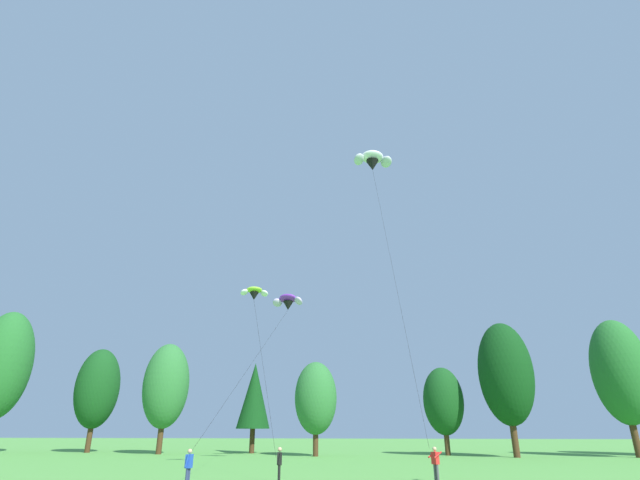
{
  "coord_description": "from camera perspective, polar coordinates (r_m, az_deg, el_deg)",
  "views": [
    {
      "loc": [
        3.52,
        -2.92,
        2.7
      ],
      "look_at": [
        1.12,
        23.15,
        12.98
      ],
      "focal_mm": 26.7,
      "sensor_mm": 36.0,
      "label": 1
    }
  ],
  "objects": [
    {
      "name": "treeline_tree_e",
      "position": [
        50.34,
        -0.51,
        -18.38
      ],
      "size": [
        4.2,
        4.2,
        8.89
      ],
      "color": "#472D19",
      "rests_on": "ground_plane"
    },
    {
      "name": "treeline_tree_a",
      "position": [
        66.9,
        -33.71,
        -12.29
      ],
      "size": [
        5.95,
        5.95,
        15.38
      ],
      "color": "#472D19",
      "rests_on": "ground_plane"
    },
    {
      "name": "treeline_tree_c",
      "position": [
        56.76,
        -17.97,
        -16.25
      ],
      "size": [
        4.86,
        4.86,
        11.33
      ],
      "color": "#472D19",
      "rests_on": "ground_plane"
    },
    {
      "name": "kite_flyer_far",
      "position": [
        28.33,
        13.66,
        -24.34
      ],
      "size": [
        0.75,
        0.76,
        1.69
      ],
      "color": "#4C4C51",
      "rests_on": "ground_plane"
    },
    {
      "name": "kite_flyer_mid",
      "position": [
        27.24,
        -4.89,
        -24.97
      ],
      "size": [
        0.31,
        0.59,
        1.69
      ],
      "color": "black",
      "rests_on": "ground_plane"
    },
    {
      "name": "treeline_tree_d",
      "position": [
        56.63,
        -7.89,
        -17.97
      ],
      "size": [
        3.69,
        3.69,
        9.49
      ],
      "color": "#472D19",
      "rests_on": "ground_plane"
    },
    {
      "name": "treeline_tree_h",
      "position": [
        56.85,
        32.34,
        -13.15
      ],
      "size": [
        5.26,
        5.26,
        12.82
      ],
      "color": "#472D19",
      "rests_on": "ground_plane"
    },
    {
      "name": "parafoil_kite_mid_lime_white",
      "position": [
        37.45,
        -7.88,
        -6.31
      ],
      "size": [
        4.74,
        9.13,
        11.7
      ],
      "color": "#93D633"
    },
    {
      "name": "kite_flyer_near",
      "position": [
        25.97,
        -15.46,
        -24.53
      ],
      "size": [
        0.28,
        0.58,
        1.69
      ],
      "color": "navy",
      "rests_on": "ground_plane"
    },
    {
      "name": "treeline_tree_b",
      "position": [
        63.06,
        -25.13,
        -15.79
      ],
      "size": [
        4.84,
        4.84,
        11.25
      ],
      "color": "#472D19",
      "rests_on": "ground_plane"
    },
    {
      "name": "treeline_tree_g",
      "position": [
        52.01,
        21.36,
        -14.65
      ],
      "size": [
        5.18,
        5.18,
        12.53
      ],
      "color": "#472D19",
      "rests_on": "ground_plane"
    },
    {
      "name": "treeline_tree_f",
      "position": [
        53.57,
        14.57,
        -18.17
      ],
      "size": [
        4.1,
        4.1,
        8.52
      ],
      "color": "#472D19",
      "rests_on": "ground_plane"
    },
    {
      "name": "parafoil_kite_far_white",
      "position": [
        42.22,
        6.32,
        9.42
      ],
      "size": [
        3.72,
        9.4,
        23.57
      ],
      "color": "white"
    },
    {
      "name": "parafoil_kite_high_purple",
      "position": [
        42.61,
        -3.87,
        -7.4
      ],
      "size": [
        3.56,
        17.12,
        12.58
      ],
      "color": "purple"
    }
  ]
}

